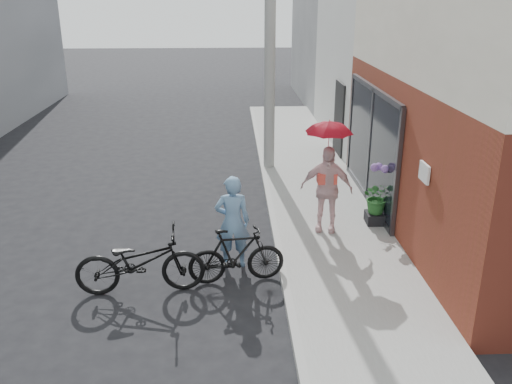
{
  "coord_description": "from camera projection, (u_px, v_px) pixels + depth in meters",
  "views": [
    {
      "loc": [
        0.1,
        -7.83,
        4.52
      ],
      "look_at": [
        0.54,
        1.38,
        1.1
      ],
      "focal_mm": 38.0,
      "sensor_mm": 36.0,
      "label": 1
    }
  ],
  "objects": [
    {
      "name": "ground",
      "position": [
        227.0,
        284.0,
        8.9
      ],
      "size": [
        80.0,
        80.0,
        0.0
      ],
      "primitive_type": "plane",
      "color": "black",
      "rests_on": "ground"
    },
    {
      "name": "curb",
      "position": [
        275.0,
        230.0,
        10.79
      ],
      "size": [
        0.12,
        24.0,
        0.12
      ],
      "primitive_type": "cube",
      "color": "#9E9E99",
      "rests_on": "ground"
    },
    {
      "name": "utility_pole",
      "position": [
        270.0,
        35.0,
        13.35
      ],
      "size": [
        0.28,
        0.28,
        7.0
      ],
      "primitive_type": "cylinder",
      "color": "#9E9E99",
      "rests_on": "ground"
    },
    {
      "name": "parasol",
      "position": [
        329.0,
        126.0,
        9.94
      ],
      "size": [
        0.85,
        0.85,
        0.75
      ],
      "primitive_type": "imported",
      "color": "red",
      "rests_on": "kimono_woman"
    },
    {
      "name": "sidewalk",
      "position": [
        332.0,
        229.0,
        10.84
      ],
      "size": [
        2.2,
        24.0,
        0.12
      ],
      "primitive_type": "cube",
      "color": "gray",
      "rests_on": "ground"
    },
    {
      "name": "potted_plant",
      "position": [
        378.0,
        197.0,
        10.77
      ],
      "size": [
        0.61,
        0.53,
        0.67
      ],
      "primitive_type": "imported",
      "color": "#245A24",
      "rests_on": "planter"
    },
    {
      "name": "plaster_building",
      "position": [
        463.0,
        27.0,
        16.43
      ],
      "size": [
        8.0,
        6.0,
        7.0
      ],
      "primitive_type": "cube",
      "color": "silver",
      "rests_on": "ground"
    },
    {
      "name": "bike_right",
      "position": [
        236.0,
        255.0,
        8.83
      ],
      "size": [
        1.63,
        0.65,
        0.95
      ],
      "primitive_type": "imported",
      "rotation": [
        0.0,
        0.0,
        1.7
      ],
      "color": "black",
      "rests_on": "ground"
    },
    {
      "name": "officer",
      "position": [
        233.0,
        222.0,
        9.23
      ],
      "size": [
        0.61,
        0.41,
        1.66
      ],
      "primitive_type": "imported",
      "rotation": [
        0.0,
        0.0,
        3.16
      ],
      "color": "#658DB3",
      "rests_on": "ground"
    },
    {
      "name": "bike_left",
      "position": [
        140.0,
        262.0,
        8.5
      ],
      "size": [
        2.07,
        0.86,
        1.06
      ],
      "primitive_type": "imported",
      "rotation": [
        0.0,
        0.0,
        1.65
      ],
      "color": "black",
      "rests_on": "ground"
    },
    {
      "name": "kimono_woman",
      "position": [
        326.0,
        189.0,
        10.37
      ],
      "size": [
        1.07,
        0.65,
        1.7
      ],
      "primitive_type": "imported",
      "rotation": [
        0.0,
        0.0,
        -0.25
      ],
      "color": "beige",
      "rests_on": "sidewalk"
    },
    {
      "name": "east_building_far",
      "position": [
        396.0,
        17.0,
        22.98
      ],
      "size": [
        8.0,
        8.0,
        7.0
      ],
      "primitive_type": "cube",
      "color": "slate",
      "rests_on": "ground"
    },
    {
      "name": "planter",
      "position": [
        376.0,
        218.0,
        10.93
      ],
      "size": [
        0.42,
        0.42,
        0.22
      ],
      "primitive_type": "cube",
      "rotation": [
        0.0,
        0.0,
        -0.03
      ],
      "color": "black",
      "rests_on": "sidewalk"
    }
  ]
}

